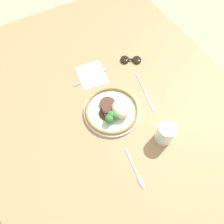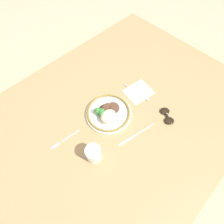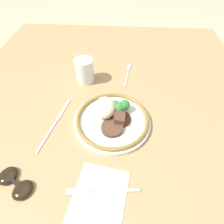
% 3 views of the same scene
% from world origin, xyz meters
% --- Properties ---
extents(ground_plane, '(8.00, 8.00, 0.00)m').
position_xyz_m(ground_plane, '(0.00, 0.00, 0.00)').
color(ground_plane, tan).
extents(dining_table, '(1.53, 1.14, 0.04)m').
position_xyz_m(dining_table, '(0.00, 0.00, 0.02)').
color(dining_table, tan).
rests_on(dining_table, ground).
extents(napkin, '(0.17, 0.15, 0.00)m').
position_xyz_m(napkin, '(-0.20, -0.01, 0.04)').
color(napkin, silver).
rests_on(napkin, dining_table).
extents(plate, '(0.25, 0.25, 0.07)m').
position_xyz_m(plate, '(0.04, -0.02, 0.06)').
color(plate, white).
rests_on(plate, dining_table).
extents(juice_glass, '(0.07, 0.07, 0.09)m').
position_xyz_m(juice_glass, '(0.24, 0.10, 0.08)').
color(juice_glass, orange).
rests_on(juice_glass, dining_table).
extents(fork, '(0.03, 0.18, 0.00)m').
position_xyz_m(fork, '(-0.19, -0.00, 0.04)').
color(fork, '#ADADB2').
rests_on(fork, napkin).
extents(knife, '(0.22, 0.05, 0.00)m').
position_xyz_m(knife, '(0.02, 0.16, 0.04)').
color(knife, '#ADADB2').
rests_on(knife, dining_table).
extents(spoon, '(0.17, 0.03, 0.01)m').
position_xyz_m(spoon, '(0.32, -0.08, 0.04)').
color(spoon, '#ADADB2').
rests_on(spoon, dining_table).
extents(sunglasses, '(0.10, 0.12, 0.02)m').
position_xyz_m(sunglasses, '(-0.18, 0.21, 0.05)').
color(sunglasses, black).
rests_on(sunglasses, dining_table).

